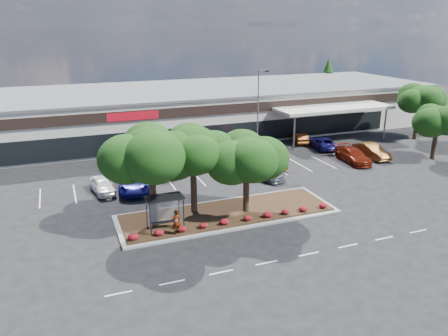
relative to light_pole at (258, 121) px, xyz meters
name	(u,v)px	position (x,y,z in m)	size (l,w,h in m)	color
ground	(272,231)	(-6.79, -16.87, -4.58)	(160.00, 160.00, 0.00)	black
retail_store	(164,111)	(-6.73, 17.04, -1.42)	(80.40, 25.20, 6.25)	beige
landscape_island	(228,213)	(-8.79, -12.87, -4.45)	(18.00, 6.00, 0.26)	gray
lane_markings	(221,186)	(-6.93, -6.45, -4.57)	(33.12, 20.06, 0.01)	silver
shrub_row	(238,219)	(-8.79, -14.97, -4.07)	(17.00, 0.80, 0.50)	maroon
bus_shelter	(164,203)	(-14.29, -13.92, -2.27)	(2.75, 1.55, 2.59)	black
island_tree_west	(152,173)	(-14.79, -12.37, -0.37)	(7.20, 7.20, 7.89)	#16350C
island_tree_mid	(193,169)	(-11.29, -11.67, -0.66)	(6.60, 6.60, 7.32)	#16350C
island_tree_east	(246,174)	(-7.29, -13.17, -1.07)	(5.80, 5.80, 6.50)	#16350C
tree_east_near	(436,132)	(19.21, -6.87, -1.32)	(5.60, 5.60, 6.51)	#16350C
tree_east_far	(418,112)	(24.21, 1.13, -0.77)	(6.40, 6.40, 7.62)	#16350C
conifer_north_east	(327,82)	(27.21, 27.13, -0.08)	(3.96, 3.96, 9.00)	#16350C
person_waiting	(176,222)	(-13.76, -15.17, -3.37)	(0.69, 0.45, 1.90)	#594C47
light_pole	(258,121)	(0.00, 0.00, 0.00)	(1.43, 0.50, 10.30)	gray
car_0	(102,185)	(-17.83, -3.99, -3.87)	(1.67, 4.14, 1.41)	white
car_1	(129,173)	(-14.98, -1.64, -3.78)	(1.88, 4.67, 1.59)	#54535B
car_2	(135,181)	(-14.82, -4.41, -3.72)	(2.83, 6.14, 1.71)	#0F0D60
car_3	(163,170)	(-11.48, -1.50, -3.89)	(1.45, 4.15, 1.37)	maroon
car_4	(249,164)	(-2.50, -3.13, -3.79)	(1.68, 4.81, 1.58)	silver
car_5	(263,171)	(-2.12, -5.77, -3.85)	(2.05, 5.04, 1.46)	slate
car_6	(270,159)	(0.30, -2.47, -3.72)	(1.82, 5.21, 1.72)	#793F05
car_7	(353,155)	(9.78, -4.55, -3.78)	(2.23, 5.48, 1.59)	#641608
car_8	(371,151)	(12.84, -3.89, -3.75)	(1.75, 5.01, 1.65)	brown
car_9	(113,161)	(-15.79, 3.70, -3.92)	(1.85, 4.55, 1.32)	#1A4B17
car_10	(111,159)	(-16.02, 4.19, -3.89)	(1.63, 4.05, 1.38)	navy
car_11	(135,160)	(-13.58, 2.58, -3.73)	(2.01, 5.01, 1.71)	maroon
car_13	(257,150)	(0.62, 1.43, -3.82)	(1.60, 4.60, 1.51)	#8C1B02
car_14	(251,149)	(0.17, 2.28, -3.80)	(1.83, 4.54, 1.55)	maroon
car_16	(300,138)	(8.53, 5.05, -3.87)	(1.49, 4.28, 1.41)	#6E320F
car_17	(322,143)	(9.74, 1.67, -3.85)	(2.42, 5.24, 1.46)	navy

